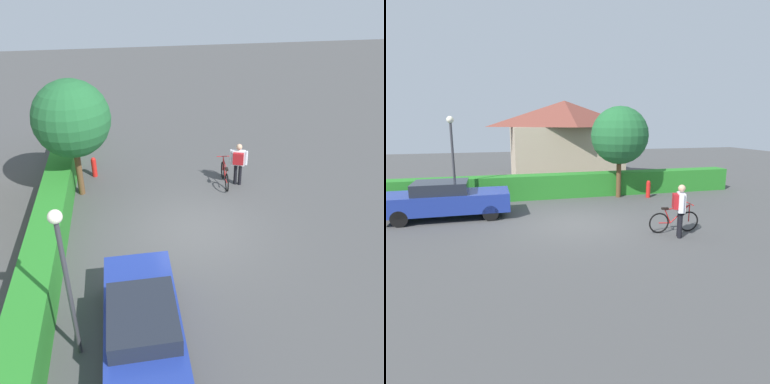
# 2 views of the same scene
# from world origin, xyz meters

# --- Properties ---
(ground_plane) EXTENTS (60.00, 60.00, 0.00)m
(ground_plane) POSITION_xyz_m (0.00, 0.00, 0.00)
(ground_plane) COLOR #474747
(hedge_row) EXTENTS (18.28, 0.90, 1.10)m
(hedge_row) POSITION_xyz_m (0.00, 4.43, 0.55)
(hedge_row) COLOR #277B26
(hedge_row) RESTS_ON ground
(house_distant) EXTENTS (6.88, 4.81, 4.80)m
(house_distant) POSITION_xyz_m (1.82, 10.13, 2.45)
(house_distant) COLOR tan
(house_distant) RESTS_ON ground
(parked_car_near) EXTENTS (4.44, 1.69, 1.39)m
(parked_car_near) POSITION_xyz_m (-4.42, 1.92, 0.71)
(parked_car_near) COLOR navy
(parked_car_near) RESTS_ON ground
(bicycle) EXTENTS (1.70, 0.50, 0.95)m
(bicycle) POSITION_xyz_m (2.89, -1.63, 0.38)
(bicycle) COLOR black
(bicycle) RESTS_ON ground
(person_rider) EXTENTS (0.47, 0.63, 1.66)m
(person_rider) POSITION_xyz_m (2.77, -2.10, 1.01)
(person_rider) COLOR black
(person_rider) RESTS_ON ground
(street_lamp) EXTENTS (0.28, 0.28, 3.74)m
(street_lamp) POSITION_xyz_m (-4.24, 3.35, 2.46)
(street_lamp) COLOR #38383D
(street_lamp) RESTS_ON ground
(tree_kerbside) EXTENTS (2.65, 2.65, 4.23)m
(tree_kerbside) POSITION_xyz_m (3.03, 3.72, 2.90)
(tree_kerbside) COLOR brown
(tree_kerbside) RESTS_ON ground
(fire_hydrant) EXTENTS (0.20, 0.20, 0.81)m
(fire_hydrant) POSITION_xyz_m (4.37, 3.30, 0.41)
(fire_hydrant) COLOR red
(fire_hydrant) RESTS_ON ground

